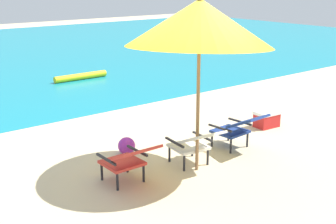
% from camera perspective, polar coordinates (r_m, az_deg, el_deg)
% --- Properties ---
extents(ground_plane, '(40.00, 40.00, 0.00)m').
position_cam_1_polar(ground_plane, '(10.41, -12.50, 0.57)').
color(ground_plane, '#CCB78E').
extents(swim_buoy, '(1.60, 0.18, 0.18)m').
position_cam_1_polar(swim_buoy, '(13.16, -10.97, 4.44)').
color(swim_buoy, yellow).
rests_on(swim_buoy, ocean_band).
extents(lounge_chair_left, '(0.55, 0.88, 0.68)m').
position_cam_1_polar(lounge_chair_left, '(6.30, -4.97, -5.86)').
color(lounge_chair_left, red).
rests_on(lounge_chair_left, ground_plane).
extents(lounge_chair_center, '(0.63, 0.93, 0.68)m').
position_cam_1_polar(lounge_chair_center, '(6.88, 3.44, -3.85)').
color(lounge_chair_center, silver).
rests_on(lounge_chair_center, ground_plane).
extents(lounge_chair_right, '(0.60, 0.91, 0.68)m').
position_cam_1_polar(lounge_chair_right, '(7.66, 8.87, -1.87)').
color(lounge_chair_right, navy).
rests_on(lounge_chair_right, ground_plane).
extents(beach_umbrella_center, '(2.97, 2.96, 2.61)m').
position_cam_1_polar(beach_umbrella_center, '(6.37, 4.02, 11.16)').
color(beach_umbrella_center, olive).
rests_on(beach_umbrella_center, ground_plane).
extents(beach_ball, '(0.29, 0.29, 0.29)m').
position_cam_1_polar(beach_ball, '(7.48, -5.25, -4.28)').
color(beach_ball, purple).
rests_on(beach_ball, ground_plane).
extents(cooler_box, '(0.50, 0.36, 0.32)m').
position_cam_1_polar(cooler_box, '(9.00, 12.37, -0.85)').
color(cooler_box, red).
rests_on(cooler_box, ground_plane).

